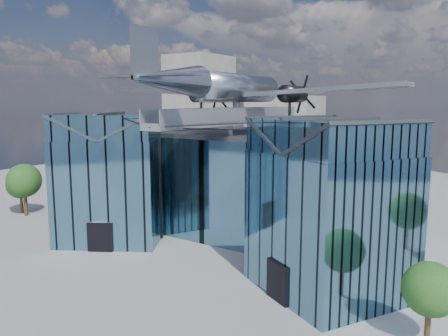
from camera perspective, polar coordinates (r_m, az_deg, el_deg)
The scene contains 6 objects.
ground_plane at distance 37.47m, azimuth -1.73°, elevation -11.34°, with size 120.00×120.00×0.00m, color gray.
museum at distance 40.74m, azimuth 2.98°, elevation -1.64°, with size 32.88×24.50×17.60m.
bg_towers at distance 81.45m, azimuth 20.31°, elevation 6.16°, with size 77.00×24.50×26.00m.
tree_plaza_w at distance 53.93m, azimuth -24.66°, elevation -1.51°, with size 4.97×4.97×5.95m.
tree_plaza_e at distance 26.07m, azimuth 25.34°, elevation -14.15°, with size 3.75×3.75×4.54m.
tree_side_w at distance 55.54m, azimuth -25.08°, elevation -2.02°, with size 3.20×3.20×4.88m.
Camera 1 is at (20.44, -28.66, 12.82)m, focal length 35.00 mm.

